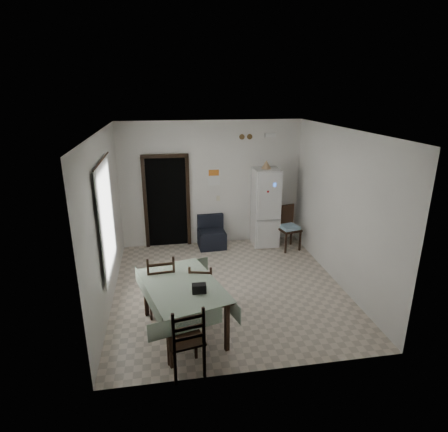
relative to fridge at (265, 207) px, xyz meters
The scene contains 25 objects.
ground 2.46m from the fridge, 122.36° to the right, with size 4.50×4.50×0.00m, color beige.
ceiling 3.03m from the fridge, 122.36° to the right, with size 4.20×4.50×0.02m, color white, non-canonical shape.
wall_back 1.37m from the fridge, 165.34° to the left, with size 4.20×0.02×2.90m, color silver, non-canonical shape.
wall_front 4.39m from the fridge, 106.31° to the right, with size 4.20×0.02×2.90m, color silver, non-canonical shape.
wall_left 3.88m from the fridge, 149.85° to the right, with size 0.02×4.50×2.90m, color silver, non-canonical shape.
wall_right 2.19m from the fridge, 65.56° to the right, with size 0.02×4.50×2.90m, color silver, non-canonical shape.
doorway 2.34m from the fridge, 167.04° to the left, with size 1.06×0.52×2.22m.
window_recess 4.04m from the fridge, 147.73° to the right, with size 0.10×1.20×1.60m, color silver.
curtain 3.95m from the fridge, 146.86° to the right, with size 0.02×1.45×1.85m, color silver.
curtain_rod 4.20m from the fridge, 146.78° to the right, with size 0.02×0.02×1.60m, color black.
calendar 1.40m from the fridge, 165.29° to the left, with size 0.28×0.02×0.40m, color white.
calendar_image 1.45m from the fridge, 165.56° to the left, with size 0.24×0.01×0.14m, color orange.
light_switch 1.13m from the fridge, 163.98° to the left, with size 0.08×0.02×0.12m, color beige.
vent_left 1.71m from the fridge, 149.75° to the left, with size 0.12×0.12×0.03m, color brown.
vent_right 1.67m from the fridge, 138.36° to the left, with size 0.12×0.12×0.03m, color brown.
emergency_light 1.66m from the fridge, 65.61° to the left, with size 0.25×0.07×0.09m, color white.
fridge is the anchor object (origin of this frame).
tan_cone 1.01m from the fridge, 111.36° to the left, with size 0.23×0.23×0.19m, color tan.
navy_seat 1.39m from the fridge, behind, with size 0.61×0.60×0.74m, color black, non-canonical shape.
corner_chair 0.73m from the fridge, 39.33° to the right, with size 0.44×0.44×1.02m, color black, non-canonical shape.
dining_table 3.84m from the fridge, 124.07° to the right, with size 1.02×1.56×0.81m, color #97AB92, non-canonical shape.
black_bag 3.92m from the fridge, 119.17° to the right, with size 0.20×0.12×0.13m, color black.
dining_chair_far_left 3.56m from the fridge, 133.80° to the right, with size 0.46×0.46×1.07m, color black, non-canonical shape.
dining_chair_far_right 3.27m from the fridge, 123.77° to the right, with size 0.39×0.39×0.91m, color black, non-canonical shape.
dining_chair_near_head 4.58m from the fridge, 118.26° to the right, with size 0.44×0.44×1.03m, color black, non-canonical shape.
Camera 1 is at (-1.11, -6.15, 3.54)m, focal length 30.00 mm.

